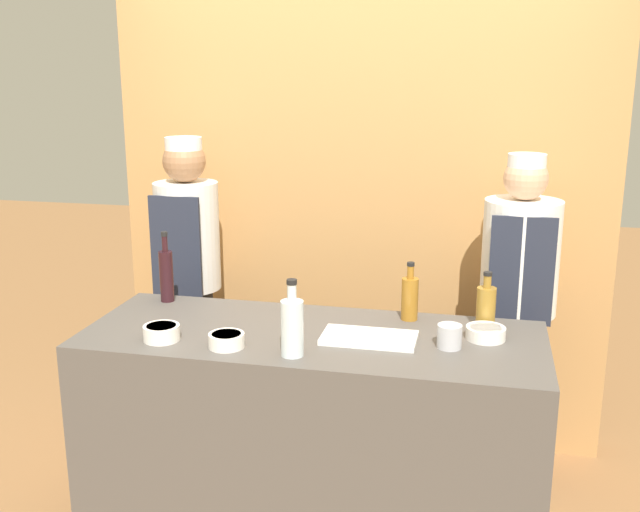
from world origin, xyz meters
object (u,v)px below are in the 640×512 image
(sauce_bowl_green, at_px, (226,340))
(bottle_clear, at_px, (292,326))
(bottle_vinegar, at_px, (486,306))
(chef_left, at_px, (190,283))
(bottle_wine, at_px, (166,274))
(sauce_bowl_red, at_px, (162,332))
(cutting_board, at_px, (369,338))
(chef_right, at_px, (517,312))
(cup_steel, at_px, (449,336))
(sauce_bowl_yellow, at_px, (486,332))
(bottle_amber, at_px, (410,297))

(sauce_bowl_green, relative_size, bottle_clear, 0.47)
(bottle_vinegar, xyz_separation_m, chef_left, (-1.47, 0.49, -0.14))
(bottle_wine, bearing_deg, sauce_bowl_red, -68.78)
(bottle_vinegar, distance_m, bottle_wine, 1.39)
(cutting_board, distance_m, chef_left, 1.27)
(cutting_board, relative_size, chef_right, 0.23)
(cup_steel, bearing_deg, sauce_bowl_red, -171.60)
(bottle_vinegar, distance_m, chef_right, 0.54)
(bottle_clear, height_order, cup_steel, bottle_clear)
(cutting_board, height_order, cup_steel, cup_steel)
(sauce_bowl_yellow, bearing_deg, chef_right, 77.16)
(chef_left, bearing_deg, cup_steel, -29.02)
(cup_steel, bearing_deg, bottle_vinegar, 62.91)
(sauce_bowl_red, bearing_deg, cutting_board, 12.32)
(sauce_bowl_red, distance_m, chef_right, 1.63)
(sauce_bowl_green, distance_m, chef_right, 1.43)
(sauce_bowl_red, distance_m, bottle_clear, 0.54)
(bottle_amber, relative_size, bottle_wine, 0.77)
(sauce_bowl_yellow, distance_m, chef_left, 1.60)
(bottle_amber, bearing_deg, sauce_bowl_yellow, -27.94)
(cup_steel, bearing_deg, sauce_bowl_yellow, 42.77)
(cutting_board, bearing_deg, bottle_clear, -139.81)
(bottle_vinegar, bearing_deg, chef_right, 73.58)
(sauce_bowl_yellow, bearing_deg, cup_steel, -137.23)
(sauce_bowl_red, bearing_deg, bottle_clear, -4.38)
(sauce_bowl_yellow, xyz_separation_m, cup_steel, (-0.13, -0.12, 0.02))
(sauce_bowl_yellow, height_order, chef_right, chef_right)
(bottle_vinegar, bearing_deg, bottle_amber, 173.41)
(sauce_bowl_green, height_order, bottle_wine, bottle_wine)
(cutting_board, bearing_deg, chef_right, 51.78)
(chef_right, bearing_deg, chef_left, 180.00)
(cup_steel, distance_m, chef_left, 1.53)
(bottle_clear, height_order, bottle_vinegar, bottle_clear)
(sauce_bowl_red, bearing_deg, sauce_bowl_green, -3.27)
(bottle_wine, height_order, chef_right, chef_right)
(bottle_clear, xyz_separation_m, chef_left, (-0.79, 0.94, -0.16))
(cutting_board, xyz_separation_m, bottle_vinegar, (0.43, 0.24, 0.08))
(sauce_bowl_red, distance_m, chef_left, 0.94)
(bottle_clear, bearing_deg, cutting_board, 40.19)
(sauce_bowl_green, bearing_deg, cutting_board, 19.95)
(bottle_vinegar, bearing_deg, sauce_bowl_red, -161.23)
(bottle_amber, bearing_deg, cup_steel, -58.05)
(cup_steel, bearing_deg, cutting_board, 178.06)
(bottle_amber, distance_m, bottle_vinegar, 0.31)
(sauce_bowl_red, relative_size, bottle_amber, 0.57)
(bottle_clear, bearing_deg, bottle_amber, 52.54)
(bottle_vinegar, xyz_separation_m, bottle_wine, (-1.39, 0.05, 0.03))
(sauce_bowl_yellow, height_order, sauce_bowl_green, sauce_bowl_green)
(sauce_bowl_red, height_order, cup_steel, cup_steel)
(bottle_vinegar, xyz_separation_m, chef_right, (0.14, 0.49, -0.18))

